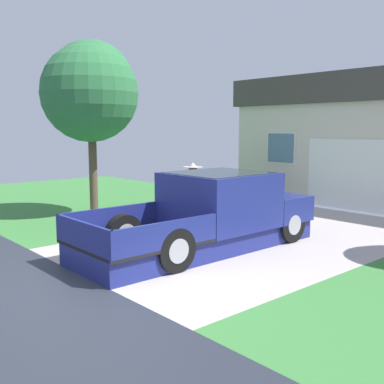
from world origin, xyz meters
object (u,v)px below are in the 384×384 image
pickup_truck (214,214)px  front_yard_tree (88,90)px  wheeled_trash_bin (251,186)px  person_with_hat (193,190)px  handbag (181,225)px

pickup_truck → front_yard_tree: size_ratio=1.07×
front_yard_tree → wheeled_trash_bin: bearing=71.5°
pickup_truck → person_with_hat: bearing=153.6°
handbag → wheeled_trash_bin: size_ratio=0.37×
person_with_hat → wheeled_trash_bin: bearing=161.8°
handbag → front_yard_tree: size_ratio=0.08×
pickup_truck → front_yard_tree: (-5.03, -0.14, 2.89)m
pickup_truck → person_with_hat: size_ratio=3.21×
pickup_truck → wheeled_trash_bin: size_ratio=5.00×
pickup_truck → wheeled_trash_bin: pickup_truck is taller
front_yard_tree → wheeled_trash_bin: size_ratio=4.66×
person_with_hat → front_yard_tree: 4.40m
pickup_truck → front_yard_tree: 5.80m
pickup_truck → handbag: (-1.70, 0.49, -0.58)m
handbag → pickup_truck: bearing=-16.0°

